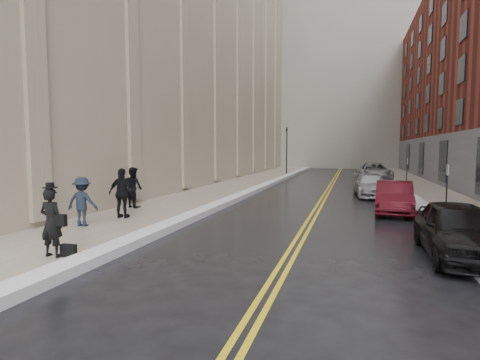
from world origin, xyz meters
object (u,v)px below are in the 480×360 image
Objects in this scene: pedestrian_main at (52,222)px; pedestrian_a at (133,187)px; car_black at (459,230)px; pedestrian_c at (123,193)px; car_maroon at (394,197)px; car_silver_near at (371,186)px; car_silver_far at (374,172)px; pedestrian_b at (82,202)px.

pedestrian_main is 8.07m from pedestrian_a.
pedestrian_c is at bearing 170.95° from car_black.
car_maroon is (-0.89, 7.04, -0.03)m from car_black.
car_silver_near is (-0.70, 6.05, -0.05)m from car_maroon.
car_silver_far is 2.97× the size of pedestrian_c.
car_silver_near is 2.62× the size of pedestrian_b.
car_silver_far is 3.34× the size of pedestrian_main.
car_maroon is 2.29× the size of pedestrian_a.
pedestrian_a is (-2.53, 7.66, 0.07)m from pedestrian_main.
pedestrian_c reaches higher than pedestrian_main.
car_maroon is 13.84m from pedestrian_main.
car_silver_near is 2.31× the size of pedestrian_c.
pedestrian_main is (-9.21, -28.32, 0.21)m from car_silver_far.
pedestrian_c is (0.46, 1.76, 0.12)m from pedestrian_b.
car_black is 1.01× the size of car_maroon.
pedestrian_c reaches higher than car_black.
pedestrian_a is (-12.51, 4.26, 0.35)m from car_black.
car_silver_far is 23.77m from pedestrian_a.
pedestrian_c is at bearing -149.26° from car_maroon.
pedestrian_main is at bearing -126.81° from car_maroon.
car_black is at bearing 171.75° from pedestrian_b.
pedestrian_c reaches higher than pedestrian_a.
car_silver_far reaches higher than car_black.
pedestrian_b is (-10.28, -13.06, 0.36)m from car_silver_near.
pedestrian_a is at bearing 161.05° from car_black.
pedestrian_a is at bearing -123.27° from car_silver_far.
pedestrian_a is 2.70m from pedestrian_c.
pedestrian_c reaches higher than pedestrian_b.
pedestrian_a is at bearing -162.33° from car_maroon.
car_black is at bearing -176.55° from pedestrian_a.
car_maroon reaches higher than car_silver_near.
pedestrian_b reaches higher than car_maroon.
pedestrian_a is at bearing -71.36° from pedestrian_c.
pedestrian_c is at bearing -118.37° from car_silver_far.
car_silver_near is (-1.59, 13.09, -0.09)m from car_black.
car_black is 2.22× the size of pedestrian_c.
pedestrian_main is at bearing -122.45° from car_silver_near.
car_silver_far is 3.10× the size of pedestrian_a.
car_silver_near is 2.59× the size of pedestrian_main.
car_black is at bearing -162.10° from pedestrian_main.
pedestrian_a is (-11.62, -2.78, 0.38)m from car_maroon.
pedestrian_main is (-9.98, -3.40, 0.28)m from car_black.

